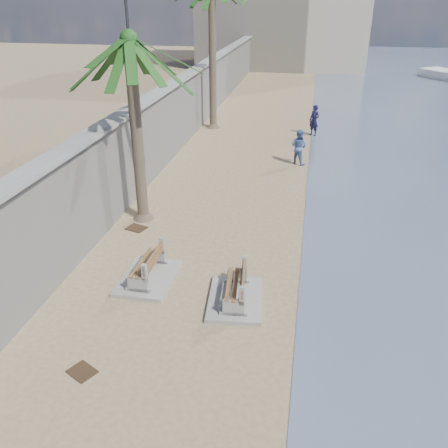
{
  "coord_description": "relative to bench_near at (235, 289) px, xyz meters",
  "views": [
    {
      "loc": [
        1.96,
        -6.21,
        7.83
      ],
      "look_at": [
        -0.5,
        7.0,
        1.2
      ],
      "focal_mm": 38.0,
      "sensor_mm": 36.0,
      "label": 1
    }
  ],
  "objects": [
    {
      "name": "person_a",
      "position": [
        1.86,
        17.58,
        0.65
      ],
      "size": [
        0.91,
        0.87,
        2.1
      ],
      "primitive_type": "imported",
      "rotation": [
        0.0,
        0.0,
        -0.68
      ],
      "color": "#141334",
      "rests_on": "ground_plane"
    },
    {
      "name": "palm_mid",
      "position": [
        -4.32,
        4.66,
        5.97
      ],
      "size": [
        5.0,
        5.0,
        7.35
      ],
      "color": "brown",
      "rests_on": "ground_plane"
    },
    {
      "name": "wall_cap",
      "position": [
        -5.46,
        15.36,
        3.15
      ],
      "size": [
        0.8,
        70.0,
        0.12
      ],
      "primitive_type": "cube",
      "color": "gray",
      "rests_on": "seawall"
    },
    {
      "name": "seawall",
      "position": [
        -5.46,
        15.36,
        1.35
      ],
      "size": [
        0.45,
        70.0,
        3.5
      ],
      "primitive_type": "cube",
      "color": "gray",
      "rests_on": "ground_plane"
    },
    {
      "name": "ground_plane",
      "position": [
        -0.26,
        -4.64,
        -0.4
      ],
      "size": [
        140.0,
        140.0,
        0.0
      ],
      "primitive_type": "plane",
      "color": "#947B5A"
    },
    {
      "name": "debris_c",
      "position": [
        -4.3,
        3.79,
        -0.38
      ],
      "size": [
        0.84,
        0.75,
        0.03
      ],
      "primitive_type": "cube",
      "rotation": [
        0.0,
        0.0,
        5.97
      ],
      "color": "#382616",
      "rests_on": "ground_plane"
    },
    {
      "name": "streetlight",
      "position": [
        -5.36,
        7.36,
        6.25
      ],
      "size": [
        0.28,
        0.28,
        5.12
      ],
      "color": "#2D2D33",
      "rests_on": "wall_cap"
    },
    {
      "name": "bench_far",
      "position": [
        -2.76,
        0.61,
        0.01
      ],
      "size": [
        1.53,
        2.23,
        0.93
      ],
      "color": "gray",
      "rests_on": "ground_plane"
    },
    {
      "name": "bench_near",
      "position": [
        0.0,
        0.0,
        0.0
      ],
      "size": [
        1.68,
        2.3,
        0.91
      ],
      "color": "gray",
      "rests_on": "ground_plane"
    },
    {
      "name": "person_b",
      "position": [
        1.19,
        12.18,
        0.58
      ],
      "size": [
        1.17,
        1.09,
        1.95
      ],
      "primitive_type": "imported",
      "rotation": [
        0.0,
        0.0,
        2.63
      ],
      "color": "#4C669D",
      "rests_on": "ground_plane"
    },
    {
      "name": "debris_b",
      "position": [
        -3.0,
        -3.38,
        -0.38
      ],
      "size": [
        0.77,
        0.72,
        0.03
      ],
      "primitive_type": "cube",
      "rotation": [
        0.0,
        0.0,
        2.65
      ],
      "color": "#382616",
      "rests_on": "ground_plane"
    }
  ]
}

